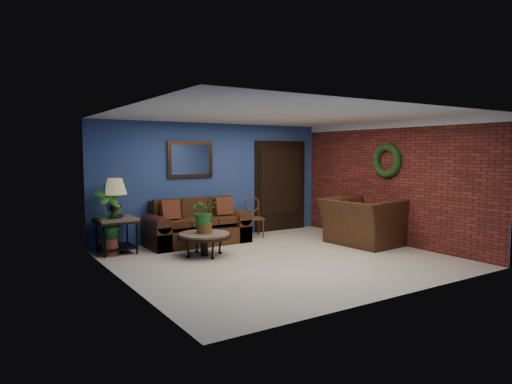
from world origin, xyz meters
TOP-DOWN VIEW (x-y plane):
  - floor at (0.00, 0.00)m, footprint 5.50×5.50m
  - wall_back at (0.00, 2.50)m, footprint 5.50×0.04m
  - wall_left at (-2.75, 0.00)m, footprint 0.04×5.00m
  - wall_right_brick at (2.75, 0.00)m, footprint 0.04×5.00m
  - ceiling at (0.00, 0.00)m, footprint 5.50×5.00m
  - crown_molding at (2.72, 0.00)m, footprint 0.03×5.00m
  - wall_mirror at (-0.60, 2.46)m, footprint 1.02×0.06m
  - closet_door at (1.75, 2.47)m, footprint 1.44×0.06m
  - wreath at (2.69, 0.05)m, footprint 0.16×0.72m
  - sofa at (-0.66, 2.08)m, footprint 2.07×0.89m
  - coffee_table at (-1.02, 0.97)m, footprint 0.97×0.97m
  - end_table at (-2.30, 2.05)m, footprint 0.73×0.73m
  - table_lamp at (-2.30, 2.05)m, footprint 0.42×0.42m
  - side_chair at (0.75, 2.11)m, footprint 0.46×0.46m
  - armchair at (2.15, 0.16)m, footprint 1.36×1.53m
  - coffee_plant at (-1.02, 0.97)m, footprint 0.50×0.44m
  - floor_plant at (2.35, 1.38)m, footprint 0.41×0.36m
  - tall_plant at (-2.45, 1.95)m, footprint 0.56×0.39m

SIDE VIEW (x-z plane):
  - floor at x=0.00m, z-range 0.00..0.00m
  - sofa at x=-0.66m, z-range -0.16..0.77m
  - coffee_table at x=-1.02m, z-range 0.15..0.57m
  - floor_plant at x=2.35m, z-range 0.01..0.81m
  - armchair at x=2.15m, z-range 0.00..0.93m
  - side_chair at x=0.75m, z-range 0.06..0.93m
  - end_table at x=-2.30m, z-range 0.18..0.84m
  - tall_plant at x=-2.45m, z-range 0.04..1.35m
  - coffee_plant at x=-1.02m, z-range 0.45..1.13m
  - closet_door at x=1.75m, z-range -0.04..2.14m
  - table_lamp at x=-2.30m, z-range 0.77..1.47m
  - wall_back at x=0.00m, z-range 0.00..2.50m
  - wall_left at x=-2.75m, z-range 0.00..2.50m
  - wall_right_brick at x=2.75m, z-range 0.00..2.50m
  - wreath at x=2.69m, z-range 1.34..2.06m
  - wall_mirror at x=-0.60m, z-range 1.33..2.10m
  - crown_molding at x=2.72m, z-range 2.36..2.50m
  - ceiling at x=0.00m, z-range 2.49..2.51m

